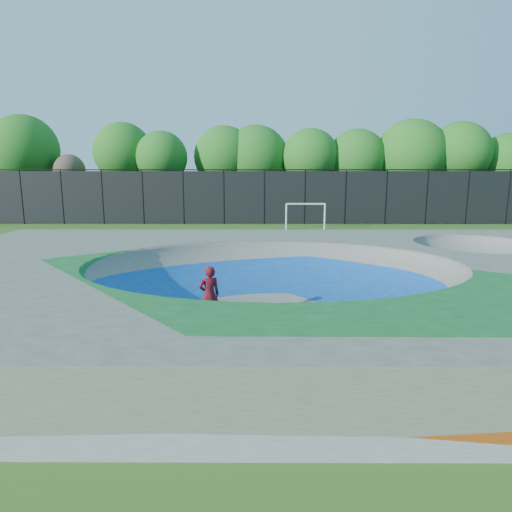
# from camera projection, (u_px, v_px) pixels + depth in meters

# --- Properties ---
(ground) EXTENTS (120.00, 120.00, 0.00)m
(ground) POSITION_uv_depth(u_px,v_px,m) (274.00, 312.00, 13.49)
(ground) COLOR #2F5D19
(ground) RESTS_ON ground
(skate_deck) EXTENTS (22.00, 14.00, 1.50)m
(skate_deck) POSITION_uv_depth(u_px,v_px,m) (274.00, 287.00, 13.34)
(skate_deck) COLOR gray
(skate_deck) RESTS_ON ground
(skater) EXTENTS (0.69, 0.58, 1.60)m
(skater) POSITION_uv_depth(u_px,v_px,m) (209.00, 295.00, 12.39)
(skater) COLOR red
(skater) RESTS_ON ground
(skateboard) EXTENTS (0.81, 0.44, 0.05)m
(skateboard) POSITION_uv_depth(u_px,v_px,m) (210.00, 322.00, 12.53)
(skateboard) COLOR black
(skateboard) RESTS_ON ground
(soccer_goal) EXTENTS (2.73, 0.12, 1.80)m
(soccer_goal) POSITION_uv_depth(u_px,v_px,m) (306.00, 211.00, 30.90)
(soccer_goal) COLOR silver
(soccer_goal) RESTS_ON ground
(fence) EXTENTS (48.09, 0.09, 4.04)m
(fence) POSITION_uv_depth(u_px,v_px,m) (264.00, 196.00, 33.69)
(fence) COLOR black
(fence) RESTS_ON ground
(treeline) EXTENTS (53.08, 7.02, 8.53)m
(treeline) POSITION_uv_depth(u_px,v_px,m) (264.00, 156.00, 37.98)
(treeline) COLOR #4C3026
(treeline) RESTS_ON ground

